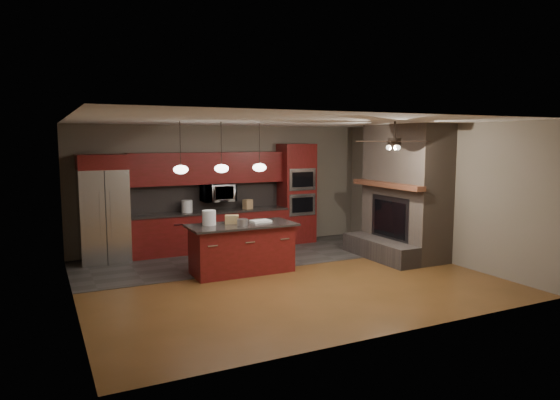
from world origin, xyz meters
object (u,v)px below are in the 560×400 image
microwave (218,193)px  paint_tray (261,221)px  counter_bucket (187,206)px  refrigerator (104,209)px  oven_tower (296,193)px  white_bucket (209,218)px  kitchen_island (242,248)px  cardboard_box (232,219)px  paint_can (242,222)px  counter_box (248,204)px

microwave → paint_tray: 2.08m
paint_tray → counter_bucket: counter_bucket is taller
refrigerator → paint_tray: refrigerator is taller
oven_tower → white_bucket: oven_tower is taller
oven_tower → refrigerator: oven_tower is taller
refrigerator → paint_tray: 3.24m
kitchen_island → cardboard_box: cardboard_box is taller
paint_tray → counter_bucket: 2.18m
paint_can → counter_box: size_ratio=0.89×
white_bucket → paint_tray: white_bucket is taller
refrigerator → paint_can: size_ratio=11.45×
oven_tower → cardboard_box: 3.05m
counter_bucket → paint_tray: bearing=-66.3°
refrigerator → kitchen_island: (2.20, -1.97, -0.63)m
kitchen_island → paint_tray: 0.63m
paint_tray → oven_tower: bearing=43.2°
kitchen_island → refrigerator: bearing=138.1°
paint_tray → counter_bucket: bearing=109.5°
paint_can → counter_box: 2.39m
white_bucket → cardboard_box: (0.43, -0.03, -0.06)m
kitchen_island → counter_bucket: 2.18m
refrigerator → white_bucket: size_ratio=8.06×
microwave → refrigerator: (-2.47, -0.13, -0.20)m
oven_tower → cardboard_box: size_ratio=9.67×
refrigerator → kitchen_island: bearing=-41.9°
oven_tower → counter_box: 1.31m
oven_tower → counter_bucket: size_ratio=8.91×
counter_bucket → microwave: bearing=3.9°
microwave → counter_box: bearing=-8.3°
oven_tower → counter_box: bearing=-178.1°
refrigerator → kitchen_island: refrigerator is taller
oven_tower → refrigerator: 4.44m
cardboard_box → microwave: bearing=102.5°
refrigerator → paint_tray: size_ratio=6.03×
refrigerator → counter_bucket: bearing=2.7°
kitchen_island → white_bucket: size_ratio=7.36×
refrigerator → paint_can: (2.15, -2.14, -0.11)m
kitchen_island → paint_can: 0.55m
microwave → oven_tower: bearing=-1.7°
white_bucket → paint_tray: (0.99, -0.11, -0.12)m
kitchen_island → paint_tray: size_ratio=5.50×
microwave → kitchen_island: bearing=-97.2°
oven_tower → white_bucket: 3.38m
refrigerator → cardboard_box: 2.76m
oven_tower → cardboard_box: oven_tower is taller
kitchen_island → paint_tray: (0.41, 0.06, 0.47)m
microwave → counter_box: 0.75m
paint_can → counter_box: bearing=65.2°
refrigerator → white_bucket: bearing=-47.9°
microwave → white_bucket: 2.12m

